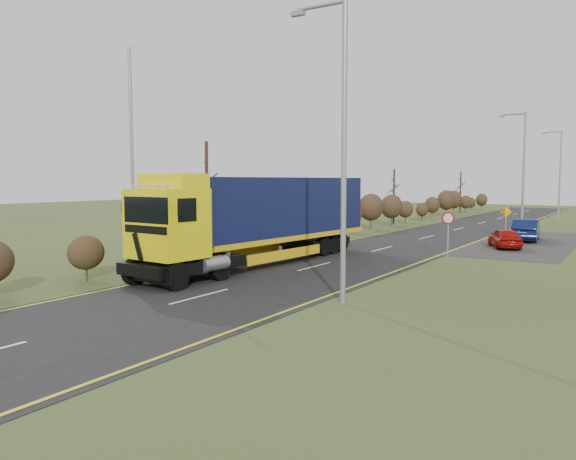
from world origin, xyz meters
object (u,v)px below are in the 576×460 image
(car_blue_sedan, at_px, (526,230))
(streetlight_near, at_px, (340,137))
(lorry, at_px, (262,214))
(car_red_hatchback, at_px, (505,238))
(speed_sign, at_px, (448,225))

(car_blue_sedan, distance_m, streetlight_near, 24.07)
(lorry, bearing_deg, car_blue_sedan, 68.17)
(car_red_hatchback, bearing_deg, lorry, 33.48)
(streetlight_near, bearing_deg, car_red_hatchback, 85.41)
(lorry, xyz_separation_m, streetlight_near, (6.99, -5.50, 3.00))
(car_blue_sedan, bearing_deg, streetlight_near, 80.05)
(speed_sign, bearing_deg, lorry, -131.97)
(lorry, relative_size, streetlight_near, 1.58)
(car_blue_sedan, relative_size, streetlight_near, 0.45)
(car_red_hatchback, xyz_separation_m, speed_sign, (-1.76, -5.59, 1.06))
(car_red_hatchback, bearing_deg, car_blue_sedan, -117.62)
(streetlight_near, bearing_deg, car_blue_sedan, 85.52)
(lorry, distance_m, car_blue_sedan, 20.15)
(car_blue_sedan, bearing_deg, speed_sign, 73.22)
(car_blue_sedan, relative_size, speed_sign, 1.84)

